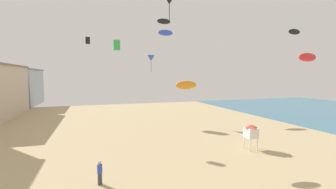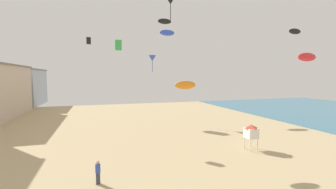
{
  "view_description": "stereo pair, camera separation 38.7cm",
  "coord_description": "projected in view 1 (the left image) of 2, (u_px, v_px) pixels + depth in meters",
  "views": [
    {
      "loc": [
        -4.24,
        -1.9,
        7.32
      ],
      "look_at": [
        3.36,
        21.44,
        5.42
      ],
      "focal_mm": 24.46,
      "sensor_mm": 36.0,
      "label": 1
    },
    {
      "loc": [
        -3.88,
        -2.01,
        7.32
      ],
      "look_at": [
        3.36,
        21.44,
        5.42
      ],
      "focal_mm": 24.46,
      "sensor_mm": 36.0,
      "label": 2
    }
  ],
  "objects": [
    {
      "name": "lifeguard_stand",
      "position": [
        251.0,
        131.0,
        22.99
      ],
      "size": [
        1.1,
        1.1,
        2.55
      ],
      "rotation": [
        0.0,
        0.0,
        -0.07
      ],
      "color": "white",
      "rests_on": "ground"
    },
    {
      "name": "kite_flyer",
      "position": [
        100.0,
        171.0,
        15.49
      ],
      "size": [
        0.34,
        0.34,
        1.64
      ],
      "rotation": [
        0.0,
        0.0,
        3.27
      ],
      "color": "#383D4C",
      "rests_on": "ground"
    },
    {
      "name": "kite_green_box",
      "position": [
        117.0,
        45.0,
        38.92
      ],
      "size": [
        1.08,
        1.08,
        1.69
      ],
      "color": "green"
    },
    {
      "name": "kite_blue_parafoil",
      "position": [
        165.0,
        33.0,
        42.97
      ],
      "size": [
        2.88,
        0.8,
        1.12
      ],
      "color": "blue"
    },
    {
      "name": "kite_orange_parafoil",
      "position": [
        186.0,
        85.0,
        20.19
      ],
      "size": [
        1.95,
        0.54,
        0.76
      ],
      "color": "orange"
    },
    {
      "name": "kite_black_box_2",
      "position": [
        88.0,
        41.0,
        27.6
      ],
      "size": [
        0.51,
        0.51,
        0.8
      ],
      "color": "black"
    },
    {
      "name": "kite_red_parafoil",
      "position": [
        307.0,
        57.0,
        16.08
      ],
      "size": [
        1.57,
        0.44,
        0.61
      ],
      "color": "red"
    },
    {
      "name": "kite_blue_delta",
      "position": [
        151.0,
        58.0,
        37.75
      ],
      "size": [
        1.19,
        1.19,
        2.71
      ],
      "color": "blue"
    },
    {
      "name": "kite_black_parafoil_2",
      "position": [
        164.0,
        21.0,
        30.15
      ],
      "size": [
        1.84,
        0.51,
        0.72
      ],
      "color": "black"
    },
    {
      "name": "kite_black_delta",
      "position": [
        169.0,
        0.0,
        34.78
      ],
      "size": [
        1.7,
        1.7,
        3.86
      ],
      "color": "black"
    },
    {
      "name": "kite_black_parafoil",
      "position": [
        294.0,
        32.0,
        21.25
      ],
      "size": [
        1.34,
        0.37,
        0.52
      ],
      "color": "black"
    }
  ]
}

